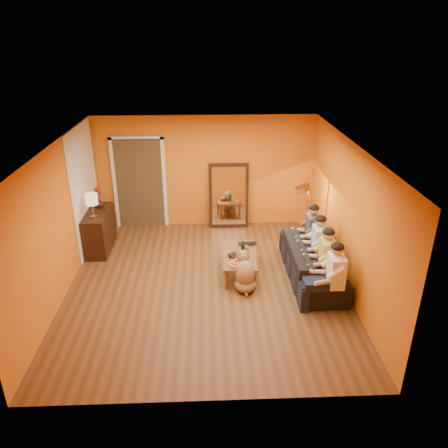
{
  "coord_description": "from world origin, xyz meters",
  "views": [
    {
      "loc": [
        0.04,
        -6.89,
        4.35
      ],
      "look_at": [
        0.35,
        0.5,
        1.0
      ],
      "focal_mm": 35.0,
      "sensor_mm": 36.0,
      "label": 1
    }
  ],
  "objects_px": {
    "laptop": "(248,245)",
    "person_far_right": "(313,233)",
    "sofa": "(312,261)",
    "vase": "(99,203)",
    "dog": "(245,271)",
    "mirror_frame": "(229,196)",
    "table_lamp": "(92,206)",
    "tumbler": "(246,249)",
    "sideboard": "(100,230)",
    "person_far_left": "(335,276)",
    "floor_lamp": "(306,218)",
    "wine_bottle": "(243,248)",
    "coffee_table": "(240,264)",
    "person_mid_left": "(327,260)",
    "person_mid_right": "(319,246)"
  },
  "relations": [
    {
      "from": "floor_lamp",
      "to": "wine_bottle",
      "type": "relative_size",
      "value": 4.65
    },
    {
      "from": "coffee_table",
      "to": "sideboard",
      "type": "bearing_deg",
      "value": 160.76
    },
    {
      "from": "sofa",
      "to": "vase",
      "type": "relative_size",
      "value": 11.02
    },
    {
      "from": "table_lamp",
      "to": "mirror_frame",
      "type": "bearing_deg",
      "value": 26.32
    },
    {
      "from": "person_mid_left",
      "to": "person_far_right",
      "type": "height_order",
      "value": "same"
    },
    {
      "from": "floor_lamp",
      "to": "wine_bottle",
      "type": "height_order",
      "value": "floor_lamp"
    },
    {
      "from": "sideboard",
      "to": "laptop",
      "type": "relative_size",
      "value": 3.21
    },
    {
      "from": "sideboard",
      "to": "person_far_right",
      "type": "distance_m",
      "value": 4.43
    },
    {
      "from": "person_mid_left",
      "to": "dog",
      "type": "bearing_deg",
      "value": 176.37
    },
    {
      "from": "sofa",
      "to": "floor_lamp",
      "type": "bearing_deg",
      "value": -5.09
    },
    {
      "from": "dog",
      "to": "mirror_frame",
      "type": "bearing_deg",
      "value": 96.52
    },
    {
      "from": "laptop",
      "to": "vase",
      "type": "xyz_separation_m",
      "value": [
        -3.06,
        1.07,
        0.52
      ]
    },
    {
      "from": "mirror_frame",
      "to": "coffee_table",
      "type": "xyz_separation_m",
      "value": [
        0.09,
        -2.25,
        -0.55
      ]
    },
    {
      "from": "person_mid_left",
      "to": "laptop",
      "type": "bearing_deg",
      "value": 143.35
    },
    {
      "from": "tumbler",
      "to": "vase",
      "type": "relative_size",
      "value": 0.54
    },
    {
      "from": "sofa",
      "to": "wine_bottle",
      "type": "distance_m",
      "value": 1.33
    },
    {
      "from": "table_lamp",
      "to": "sofa",
      "type": "height_order",
      "value": "table_lamp"
    },
    {
      "from": "mirror_frame",
      "to": "tumbler",
      "type": "height_order",
      "value": "mirror_frame"
    },
    {
      "from": "table_lamp",
      "to": "person_mid_left",
      "type": "relative_size",
      "value": 0.42
    },
    {
      "from": "tumbler",
      "to": "person_far_left",
      "type": "bearing_deg",
      "value": -43.4
    },
    {
      "from": "coffee_table",
      "to": "laptop",
      "type": "xyz_separation_m",
      "value": [
        0.18,
        0.35,
        0.22
      ]
    },
    {
      "from": "person_mid_left",
      "to": "sideboard",
      "type": "bearing_deg",
      "value": 157.69
    },
    {
      "from": "tumbler",
      "to": "laptop",
      "type": "height_order",
      "value": "tumbler"
    },
    {
      "from": "mirror_frame",
      "to": "sideboard",
      "type": "distance_m",
      "value": 3.01
    },
    {
      "from": "person_far_left",
      "to": "wine_bottle",
      "type": "bearing_deg",
      "value": 142.01
    },
    {
      "from": "table_lamp",
      "to": "tumbler",
      "type": "xyz_separation_m",
      "value": [
        3.0,
        -0.75,
        -0.63
      ]
    },
    {
      "from": "sofa",
      "to": "person_far_left",
      "type": "distance_m",
      "value": 1.05
    },
    {
      "from": "mirror_frame",
      "to": "tumbler",
      "type": "bearing_deg",
      "value": -84.24
    },
    {
      "from": "laptop",
      "to": "sideboard",
      "type": "bearing_deg",
      "value": 163.77
    },
    {
      "from": "coffee_table",
      "to": "vase",
      "type": "xyz_separation_m",
      "value": [
        -2.88,
        1.42,
        0.74
      ]
    },
    {
      "from": "person_mid_right",
      "to": "laptop",
      "type": "distance_m",
      "value": 1.38
    },
    {
      "from": "floor_lamp",
      "to": "person_mid_right",
      "type": "xyz_separation_m",
      "value": [
        0.03,
        -1.02,
        -0.11
      ]
    },
    {
      "from": "mirror_frame",
      "to": "laptop",
      "type": "xyz_separation_m",
      "value": [
        0.27,
        -1.9,
        -0.33
      ]
    },
    {
      "from": "sideboard",
      "to": "person_far_left",
      "type": "relative_size",
      "value": 0.97
    },
    {
      "from": "floor_lamp",
      "to": "tumbler",
      "type": "distance_m",
      "value": 1.59
    },
    {
      "from": "table_lamp",
      "to": "laptop",
      "type": "xyz_separation_m",
      "value": [
        3.06,
        -0.52,
        -0.67
      ]
    },
    {
      "from": "table_lamp",
      "to": "sofa",
      "type": "relative_size",
      "value": 0.23
    },
    {
      "from": "person_mid_right",
      "to": "person_far_right",
      "type": "bearing_deg",
      "value": 90.0
    },
    {
      "from": "person_far_left",
      "to": "laptop",
      "type": "relative_size",
      "value": 3.31
    },
    {
      "from": "dog",
      "to": "person_mid_right",
      "type": "distance_m",
      "value": 1.52
    },
    {
      "from": "table_lamp",
      "to": "wine_bottle",
      "type": "xyz_separation_m",
      "value": [
        2.93,
        -0.92,
        -0.53
      ]
    },
    {
      "from": "floor_lamp",
      "to": "vase",
      "type": "distance_m",
      "value": 4.37
    },
    {
      "from": "dog",
      "to": "person_mid_left",
      "type": "height_order",
      "value": "person_mid_left"
    },
    {
      "from": "sideboard",
      "to": "floor_lamp",
      "type": "xyz_separation_m",
      "value": [
        4.34,
        -0.22,
        0.29
      ]
    },
    {
      "from": "laptop",
      "to": "person_far_right",
      "type": "bearing_deg",
      "value": 4.45
    },
    {
      "from": "table_lamp",
      "to": "coffee_table",
      "type": "height_order",
      "value": "table_lamp"
    },
    {
      "from": "coffee_table",
      "to": "vase",
      "type": "bearing_deg",
      "value": 156.63
    },
    {
      "from": "dog",
      "to": "tumbler",
      "type": "distance_m",
      "value": 0.66
    },
    {
      "from": "sideboard",
      "to": "table_lamp",
      "type": "height_order",
      "value": "table_lamp"
    },
    {
      "from": "sideboard",
      "to": "vase",
      "type": "distance_m",
      "value": 0.58
    }
  ]
}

